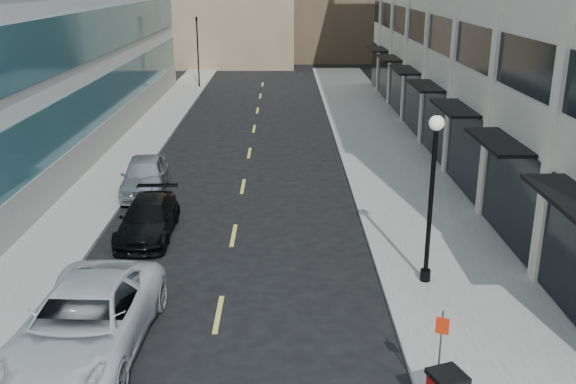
{
  "coord_description": "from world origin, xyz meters",
  "views": [
    {
      "loc": [
        1.91,
        -8.56,
        9.32
      ],
      "look_at": [
        2.06,
        12.9,
        2.1
      ],
      "focal_mm": 40.0,
      "sensor_mm": 36.0,
      "label": 1
    }
  ],
  "objects_px": {
    "car_silver_sedan": "(145,175)",
    "sign_post": "(440,347)",
    "traffic_signal": "(197,21)",
    "car_white_van": "(85,322)",
    "car_black_pickup": "(148,219)",
    "lamppost": "(432,185)"
  },
  "relations": [
    {
      "from": "car_white_van",
      "to": "lamppost",
      "type": "relative_size",
      "value": 1.19
    },
    {
      "from": "car_white_van",
      "to": "car_black_pickup",
      "type": "relative_size",
      "value": 1.37
    },
    {
      "from": "traffic_signal",
      "to": "car_silver_sedan",
      "type": "relative_size",
      "value": 1.44
    },
    {
      "from": "car_black_pickup",
      "to": "car_silver_sedan",
      "type": "bearing_deg",
      "value": 102.21
    },
    {
      "from": "lamppost",
      "to": "sign_post",
      "type": "bearing_deg",
      "value": -99.84
    },
    {
      "from": "car_white_van",
      "to": "lamppost",
      "type": "height_order",
      "value": "lamppost"
    },
    {
      "from": "car_white_van",
      "to": "car_silver_sedan",
      "type": "bearing_deg",
      "value": 97.62
    },
    {
      "from": "lamppost",
      "to": "sign_post",
      "type": "height_order",
      "value": "lamppost"
    },
    {
      "from": "traffic_signal",
      "to": "car_black_pickup",
      "type": "height_order",
      "value": "traffic_signal"
    },
    {
      "from": "lamppost",
      "to": "sign_post",
      "type": "distance_m",
      "value": 6.64
    },
    {
      "from": "car_black_pickup",
      "to": "lamppost",
      "type": "bearing_deg",
      "value": -23.99
    },
    {
      "from": "lamppost",
      "to": "sign_post",
      "type": "xyz_separation_m",
      "value": [
        -1.1,
        -6.34,
        -1.64
      ]
    },
    {
      "from": "lamppost",
      "to": "car_silver_sedan",
      "type": "bearing_deg",
      "value": 139.21
    },
    {
      "from": "traffic_signal",
      "to": "car_silver_sedan",
      "type": "distance_m",
      "value": 29.29
    },
    {
      "from": "car_black_pickup",
      "to": "car_silver_sedan",
      "type": "xyz_separation_m",
      "value": [
        -1.17,
        5.14,
        0.13
      ]
    },
    {
      "from": "car_silver_sedan",
      "to": "sign_post",
      "type": "bearing_deg",
      "value": -64.06
    },
    {
      "from": "traffic_signal",
      "to": "car_white_van",
      "type": "height_order",
      "value": "traffic_signal"
    },
    {
      "from": "car_white_van",
      "to": "sign_post",
      "type": "distance_m",
      "value": 8.9
    },
    {
      "from": "sign_post",
      "to": "traffic_signal",
      "type": "bearing_deg",
      "value": 127.93
    },
    {
      "from": "traffic_signal",
      "to": "car_silver_sedan",
      "type": "bearing_deg",
      "value": -87.75
    },
    {
      "from": "car_silver_sedan",
      "to": "lamppost",
      "type": "distance_m",
      "value": 14.45
    },
    {
      "from": "car_black_pickup",
      "to": "lamppost",
      "type": "xyz_separation_m",
      "value": [
        9.6,
        -4.15,
        2.67
      ]
    }
  ]
}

